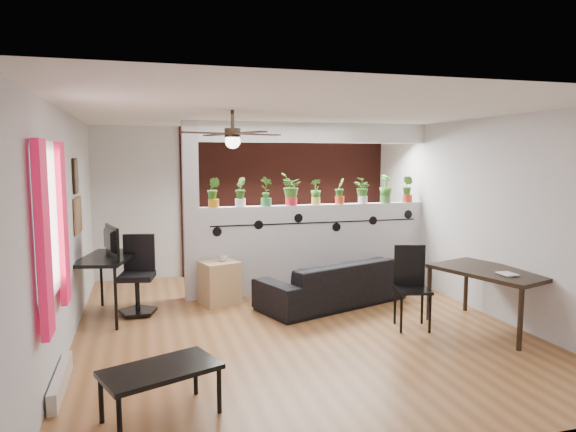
{
  "coord_description": "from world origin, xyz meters",
  "views": [
    {
      "loc": [
        -1.79,
        -5.98,
        2.09
      ],
      "look_at": [
        0.09,
        0.6,
        1.29
      ],
      "focal_mm": 32.0,
      "sensor_mm": 36.0,
      "label": 1
    }
  ],
  "objects_px": {
    "potted_plant_0": "(214,192)",
    "cube_shelf": "(219,283)",
    "office_chair": "(138,280)",
    "coffee_table": "(161,373)",
    "sofa": "(332,283)",
    "computer_desk": "(107,262)",
    "potted_plant_1": "(240,191)",
    "potted_plant_2": "(266,190)",
    "potted_plant_3": "(291,188)",
    "potted_plant_7": "(386,188)",
    "cup": "(223,258)",
    "potted_plant_8": "(408,188)",
    "potted_plant_5": "(340,190)",
    "ceiling_fan": "(233,136)",
    "potted_plant_4": "(316,191)",
    "folding_chair": "(411,279)",
    "dining_table": "(491,276)",
    "potted_plant_6": "(363,190)"
  },
  "relations": [
    {
      "from": "potted_plant_4",
      "to": "folding_chair",
      "type": "xyz_separation_m",
      "value": [
        0.56,
        -1.97,
        -0.97
      ]
    },
    {
      "from": "cup",
      "to": "folding_chair",
      "type": "distance_m",
      "value": 2.64
    },
    {
      "from": "ceiling_fan",
      "to": "office_chair",
      "type": "bearing_deg",
      "value": 129.58
    },
    {
      "from": "potted_plant_2",
      "to": "cup",
      "type": "relative_size",
      "value": 3.65
    },
    {
      "from": "sofa",
      "to": "dining_table",
      "type": "xyz_separation_m",
      "value": [
        1.47,
        -1.51,
        0.35
      ]
    },
    {
      "from": "folding_chair",
      "to": "cube_shelf",
      "type": "bearing_deg",
      "value": 142.57
    },
    {
      "from": "ceiling_fan",
      "to": "potted_plant_0",
      "type": "bearing_deg",
      "value": 89.36
    },
    {
      "from": "potted_plant_8",
      "to": "office_chair",
      "type": "distance_m",
      "value": 4.43
    },
    {
      "from": "ceiling_fan",
      "to": "folding_chair",
      "type": "xyz_separation_m",
      "value": [
        2.16,
        -0.17,
        -1.72
      ]
    },
    {
      "from": "folding_chair",
      "to": "coffee_table",
      "type": "xyz_separation_m",
      "value": [
        -3.05,
        -1.48,
        -0.22
      ]
    },
    {
      "from": "sofa",
      "to": "potted_plant_6",
      "type": "bearing_deg",
      "value": -154.22
    },
    {
      "from": "computer_desk",
      "to": "cup",
      "type": "bearing_deg",
      "value": 8.6
    },
    {
      "from": "potted_plant_0",
      "to": "cube_shelf",
      "type": "relative_size",
      "value": 0.72
    },
    {
      "from": "potted_plant_0",
      "to": "office_chair",
      "type": "relative_size",
      "value": 0.43
    },
    {
      "from": "potted_plant_3",
      "to": "potted_plant_7",
      "type": "distance_m",
      "value": 1.58
    },
    {
      "from": "potted_plant_3",
      "to": "potted_plant_0",
      "type": "bearing_deg",
      "value": -180.0
    },
    {
      "from": "potted_plant_8",
      "to": "sofa",
      "type": "xyz_separation_m",
      "value": [
        -1.6,
        -0.81,
        -1.27
      ]
    },
    {
      "from": "computer_desk",
      "to": "folding_chair",
      "type": "relative_size",
      "value": 1.22
    },
    {
      "from": "potted_plant_6",
      "to": "potted_plant_4",
      "type": "bearing_deg",
      "value": 180.0
    },
    {
      "from": "sofa",
      "to": "dining_table",
      "type": "distance_m",
      "value": 2.13
    },
    {
      "from": "office_chair",
      "to": "ceiling_fan",
      "type": "bearing_deg",
      "value": -50.42
    },
    {
      "from": "ceiling_fan",
      "to": "potted_plant_8",
      "type": "height_order",
      "value": "ceiling_fan"
    },
    {
      "from": "potted_plant_3",
      "to": "computer_desk",
      "type": "relative_size",
      "value": 0.4
    },
    {
      "from": "potted_plant_8",
      "to": "cube_shelf",
      "type": "height_order",
      "value": "potted_plant_8"
    },
    {
      "from": "cup",
      "to": "folding_chair",
      "type": "bearing_deg",
      "value": -38.09
    },
    {
      "from": "cup",
      "to": "office_chair",
      "type": "height_order",
      "value": "office_chair"
    },
    {
      "from": "potted_plant_3",
      "to": "potted_plant_5",
      "type": "bearing_deg",
      "value": -0.0
    },
    {
      "from": "cup",
      "to": "potted_plant_5",
      "type": "bearing_deg",
      "value": 10.1
    },
    {
      "from": "coffee_table",
      "to": "sofa",
      "type": "bearing_deg",
      "value": 46.89
    },
    {
      "from": "potted_plant_3",
      "to": "coffee_table",
      "type": "height_order",
      "value": "potted_plant_3"
    },
    {
      "from": "potted_plant_3",
      "to": "cup",
      "type": "relative_size",
      "value": 4.04
    },
    {
      "from": "sofa",
      "to": "computer_desk",
      "type": "height_order",
      "value": "computer_desk"
    },
    {
      "from": "potted_plant_2",
      "to": "potted_plant_7",
      "type": "xyz_separation_m",
      "value": [
        1.98,
        0.0,
        0.0
      ]
    },
    {
      "from": "potted_plant_0",
      "to": "computer_desk",
      "type": "xyz_separation_m",
      "value": [
        -1.47,
        -0.57,
        -0.85
      ]
    },
    {
      "from": "potted_plant_1",
      "to": "potted_plant_6",
      "type": "bearing_deg",
      "value": -0.0
    },
    {
      "from": "potted_plant_1",
      "to": "potted_plant_2",
      "type": "bearing_deg",
      "value": 0.0
    },
    {
      "from": "sofa",
      "to": "coffee_table",
      "type": "bearing_deg",
      "value": 27.73
    },
    {
      "from": "potted_plant_5",
      "to": "computer_desk",
      "type": "xyz_separation_m",
      "value": [
        -3.45,
        -0.57,
        -0.83
      ]
    },
    {
      "from": "potted_plant_1",
      "to": "cup",
      "type": "xyz_separation_m",
      "value": [
        -0.33,
        -0.34,
        -0.93
      ]
    },
    {
      "from": "potted_plant_5",
      "to": "potted_plant_6",
      "type": "relative_size",
      "value": 0.99
    },
    {
      "from": "office_chair",
      "to": "coffee_table",
      "type": "xyz_separation_m",
      "value": [
        0.19,
        -2.94,
        -0.08
      ]
    },
    {
      "from": "cube_shelf",
      "to": "cup",
      "type": "bearing_deg",
      "value": -16.94
    },
    {
      "from": "potted_plant_3",
      "to": "cup",
      "type": "xyz_separation_m",
      "value": [
        -1.12,
        -0.34,
        -0.95
      ]
    },
    {
      "from": "potted_plant_7",
      "to": "cube_shelf",
      "type": "relative_size",
      "value": 0.74
    },
    {
      "from": "potted_plant_7",
      "to": "computer_desk",
      "type": "relative_size",
      "value": 0.37
    },
    {
      "from": "potted_plant_2",
      "to": "potted_plant_4",
      "type": "relative_size",
      "value": 1.13
    },
    {
      "from": "potted_plant_0",
      "to": "cube_shelf",
      "type": "distance_m",
      "value": 1.32
    },
    {
      "from": "potted_plant_6",
      "to": "folding_chair",
      "type": "height_order",
      "value": "potted_plant_6"
    },
    {
      "from": "potted_plant_0",
      "to": "sofa",
      "type": "bearing_deg",
      "value": -27.46
    },
    {
      "from": "ceiling_fan",
      "to": "potted_plant_8",
      "type": "distance_m",
      "value": 3.73
    }
  ]
}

